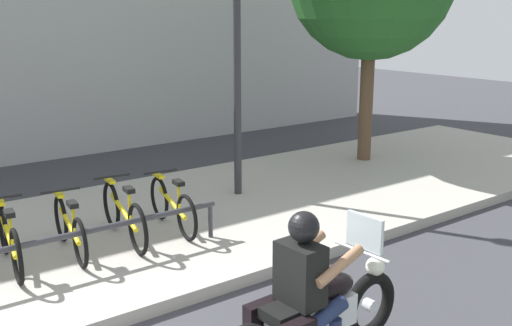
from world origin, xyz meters
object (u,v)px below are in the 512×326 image
(rider, at_px, (307,280))
(bike_rack, at_px, (23,248))
(street_lamp, at_px, (237,37))
(bicycle_5, at_px, (124,214))
(bicycle_3, at_px, (9,239))
(bicycle_4, at_px, (70,228))
(motorcycle, at_px, (313,318))
(bicycle_6, at_px, (172,205))

(rider, xyz_separation_m, bike_rack, (-1.51, 2.82, -0.26))
(bike_rack, height_order, street_lamp, street_lamp)
(bicycle_5, bearing_deg, bicycle_3, 180.00)
(bicycle_3, height_order, street_lamp, street_lamp)
(bicycle_4, height_order, street_lamp, street_lamp)
(bicycle_3, distance_m, bicycle_5, 1.41)
(bicycle_4, bearing_deg, bike_rack, -141.74)
(street_lamp, bearing_deg, rider, -118.30)
(rider, bearing_deg, street_lamp, 61.70)
(rider, distance_m, bicycle_4, 3.49)
(rider, bearing_deg, bicycle_3, 114.11)
(rider, bearing_deg, bicycle_5, 91.80)
(motorcycle, xyz_separation_m, rider, (-0.08, 0.00, 0.37))
(bicycle_3, bearing_deg, bicycle_5, -0.00)
(motorcycle, relative_size, bicycle_4, 1.41)
(bicycle_6, bearing_deg, bicycle_5, -179.97)
(bicycle_6, bearing_deg, bike_rack, -165.27)
(bicycle_5, bearing_deg, rider, -88.20)
(bicycle_3, bearing_deg, bicycle_6, 0.01)
(bicycle_5, bearing_deg, motorcycle, -86.90)
(bicycle_4, bearing_deg, rider, -76.54)
(motorcycle, relative_size, bicycle_3, 1.36)
(motorcycle, distance_m, bicycle_6, 3.42)
(motorcycle, relative_size, rider, 1.52)
(bicycle_6, bearing_deg, rider, -100.02)
(bicycle_3, xyz_separation_m, bicycle_5, (1.41, -0.00, 0.01))
(bicycle_6, distance_m, street_lamp, 2.83)
(street_lamp, bearing_deg, motorcycle, -117.48)
(motorcycle, relative_size, bike_rack, 0.46)
(bicycle_5, bearing_deg, bike_rack, -158.49)
(bicycle_4, relative_size, bicycle_6, 0.99)
(motorcycle, xyz_separation_m, bicycle_6, (0.52, 3.38, 0.03))
(motorcycle, xyz_separation_m, street_lamp, (2.19, 4.20, 2.17))
(bicycle_6, bearing_deg, street_lamp, 26.33)
(rider, bearing_deg, bike_rack, 118.17)
(motorcycle, distance_m, street_lamp, 5.21)
(motorcycle, xyz_separation_m, bicycle_4, (-0.89, 3.38, 0.02))
(bicycle_3, relative_size, bike_rack, 0.34)
(bicycle_6, height_order, street_lamp, street_lamp)
(bicycle_3, xyz_separation_m, street_lamp, (3.77, 0.82, 2.13))
(bicycle_4, bearing_deg, bicycle_3, -179.95)
(motorcycle, bearing_deg, bicycle_3, 115.19)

